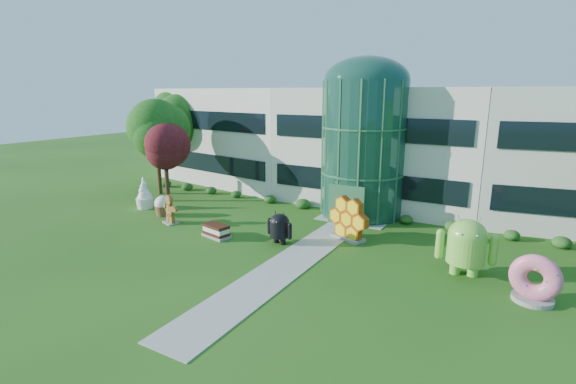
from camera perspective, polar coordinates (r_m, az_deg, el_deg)
The scene contains 14 objects.
ground at distance 21.83m, azimuth -1.28°, elevation -10.79°, with size 140.00×140.00×0.00m, color #215114.
building at distance 36.74m, azimuth 13.51°, elevation 6.38°, with size 46.00×15.00×9.30m, color beige, non-canonical shape.
atrium at distance 31.04m, azimuth 10.30°, elevation 5.75°, with size 6.00×6.00×9.80m, color #194738.
walkway at distance 23.41m, azimuth 1.29°, elevation -9.00°, with size 2.40×20.00×0.04m, color #9E9E93.
tree_red at distance 36.11m, azimuth -16.35°, elevation 3.44°, with size 4.00×4.00×6.00m, color #3F0C14, non-canonical shape.
trees_backdrop at distance 32.08m, azimuth 10.86°, elevation 4.71°, with size 52.00×8.00×8.40m, color #194912, non-canonical shape.
android_green at distance 22.64m, azimuth 23.23°, elevation -6.39°, with size 3.00×2.00×3.40m, color #75C43F, non-canonical shape.
android_black at distance 25.23m, azimuth -1.18°, elevation -4.69°, with size 1.93×1.30×2.20m, color black, non-canonical shape.
donut at distance 21.44m, azimuth 30.75°, elevation -10.04°, with size 2.14×1.03×2.22m, color #D45082, non-canonical shape.
gingerbread at distance 30.22m, azimuth -15.86°, elevation -2.25°, with size 2.25×0.87×2.08m, color brown, non-canonical shape.
ice_cream_sandwich at distance 26.90m, azimuth -9.80°, elevation -5.24°, with size 1.90×0.95×0.85m, color black, non-canonical shape.
honeycomb at distance 26.19m, azimuth 8.28°, elevation -3.85°, with size 3.12×1.11×2.45m, color yellow, non-canonical shape.
froyo at distance 34.69m, azimuth -19.08°, elevation -0.10°, with size 1.46×1.46×2.51m, color white, non-canonical shape.
cupcake at distance 32.32m, azimuth -16.75°, elevation -1.80°, with size 1.27×1.27×1.53m, color white, non-canonical shape.
Camera 1 is at (10.36, -16.98, 8.99)m, focal length 26.00 mm.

